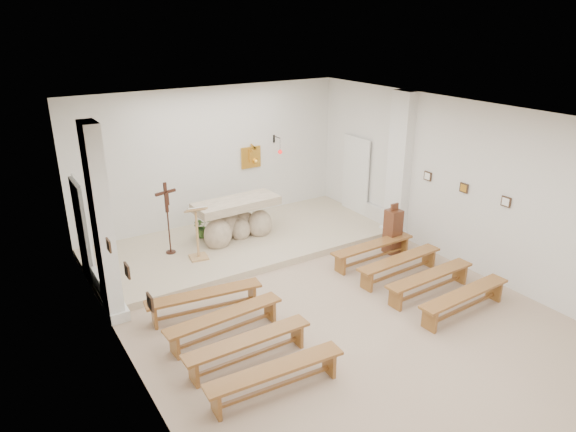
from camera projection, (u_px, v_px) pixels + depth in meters
ground at (332, 312)px, 9.31m from camera, size 7.00×10.00×0.00m
wall_left at (130, 275)px, 6.95m from camera, size 0.02×10.00×3.50m
wall_right at (473, 189)px, 10.41m from camera, size 0.02×10.00×3.50m
wall_back at (213, 159)px, 12.62m from camera, size 7.00×0.02×3.50m
ceiling at (339, 121)px, 8.05m from camera, size 7.00×10.00×0.02m
sanctuary_platform at (243, 242)px, 12.05m from camera, size 6.98×3.00×0.15m
pilaster_left at (102, 226)px, 8.58m from camera, size 0.26×0.55×3.50m
pilaster_right at (399, 167)px, 11.93m from camera, size 0.26×0.55×3.50m
gold_wall_relief at (251, 157)px, 13.15m from camera, size 0.55×0.04×0.55m
sanctuary_lamp at (279, 150)px, 13.24m from camera, size 0.11×0.36×0.44m
station_frame_left_front at (150, 302)px, 6.34m from camera, size 0.03×0.20×0.20m
station_frame_left_mid at (127, 271)px, 7.12m from camera, size 0.03×0.20×0.20m
station_frame_left_rear at (109, 245)px, 7.91m from camera, size 0.03×0.20×0.20m
station_frame_right_front at (506, 202)px, 9.78m from camera, size 0.03×0.20×0.20m
station_frame_right_mid at (464, 188)px, 10.57m from camera, size 0.03×0.20×0.20m
station_frame_right_rear at (428, 176)px, 11.36m from camera, size 0.03×0.20×0.20m
radiator_left at (100, 287)px, 9.64m from camera, size 0.10×0.85×0.52m
radiator_right at (377, 217)px, 13.05m from camera, size 0.10×0.85×0.52m
altar at (236, 222)px, 11.96m from camera, size 2.03×0.95×1.03m
lectern at (197, 232)px, 10.85m from camera, size 0.49×0.43×1.23m
crucifix_stand at (167, 213)px, 10.99m from camera, size 0.49×0.21×1.62m
potted_plant at (202, 227)px, 12.07m from camera, size 0.47×0.41×0.50m
donation_pedestal at (393, 231)px, 11.53m from camera, size 0.32×0.32×1.18m
bench_left_front at (205, 298)px, 9.15m from camera, size 2.11×0.61×0.44m
bench_right_front at (373, 249)px, 11.10m from camera, size 2.09×0.38×0.44m
bench_left_second at (225, 319)px, 8.50m from camera, size 2.10×0.45×0.44m
bench_right_second at (400, 263)px, 10.45m from camera, size 2.10×0.43×0.44m
bench_left_third at (248, 344)px, 7.85m from camera, size 2.08×0.33×0.44m
bench_right_third at (430, 279)px, 9.81m from camera, size 2.09×0.39×0.44m
bench_left_fourth at (276, 374)px, 7.20m from camera, size 2.10×0.46×0.44m
bench_right_fourth at (464, 298)px, 9.16m from camera, size 2.10×0.42×0.44m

